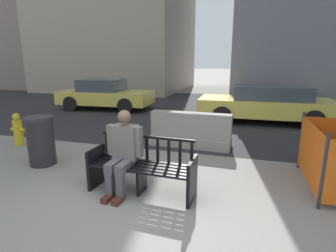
{
  "coord_description": "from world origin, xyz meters",
  "views": [
    {
      "loc": [
        1.46,
        -2.93,
        2.02
      ],
      "look_at": [
        -0.02,
        2.14,
        0.75
      ],
      "focal_mm": 28.0,
      "sensor_mm": 36.0,
      "label": 1
    }
  ],
  "objects_px": {
    "street_bench": "(142,169)",
    "car_taxi_near": "(266,103)",
    "jersey_barrier_centre": "(190,132)",
    "seated_person": "(123,150)",
    "trash_bin": "(41,141)",
    "fire_hydrant": "(18,130)",
    "car_sedan_mid": "(105,95)"
  },
  "relations": [
    {
      "from": "street_bench",
      "to": "car_taxi_near",
      "type": "height_order",
      "value": "car_taxi_near"
    },
    {
      "from": "seated_person",
      "to": "trash_bin",
      "type": "bearing_deg",
      "value": 164.51
    },
    {
      "from": "street_bench",
      "to": "car_sedan_mid",
      "type": "distance_m",
      "value": 8.2
    },
    {
      "from": "car_sedan_mid",
      "to": "fire_hydrant",
      "type": "height_order",
      "value": "car_sedan_mid"
    },
    {
      "from": "seated_person",
      "to": "trash_bin",
      "type": "height_order",
      "value": "seated_person"
    },
    {
      "from": "car_sedan_mid",
      "to": "trash_bin",
      "type": "xyz_separation_m",
      "value": [
        2.1,
        -6.31,
        -0.16
      ]
    },
    {
      "from": "street_bench",
      "to": "car_taxi_near",
      "type": "xyz_separation_m",
      "value": [
        2.22,
        6.01,
        0.26
      ]
    },
    {
      "from": "jersey_barrier_centre",
      "to": "trash_bin",
      "type": "bearing_deg",
      "value": -141.75
    },
    {
      "from": "car_taxi_near",
      "to": "fire_hydrant",
      "type": "height_order",
      "value": "car_taxi_near"
    },
    {
      "from": "seated_person",
      "to": "car_taxi_near",
      "type": "height_order",
      "value": "seated_person"
    },
    {
      "from": "car_taxi_near",
      "to": "fire_hydrant",
      "type": "bearing_deg",
      "value": -143.38
    },
    {
      "from": "trash_bin",
      "to": "car_sedan_mid",
      "type": "bearing_deg",
      "value": 108.37
    },
    {
      "from": "street_bench",
      "to": "trash_bin",
      "type": "xyz_separation_m",
      "value": [
        -2.4,
        0.54,
        0.1
      ]
    },
    {
      "from": "street_bench",
      "to": "fire_hydrant",
      "type": "distance_m",
      "value": 4.18
    },
    {
      "from": "street_bench",
      "to": "seated_person",
      "type": "bearing_deg",
      "value": -171.24
    },
    {
      "from": "street_bench",
      "to": "jersey_barrier_centre",
      "type": "relative_size",
      "value": 0.84
    },
    {
      "from": "street_bench",
      "to": "jersey_barrier_centre",
      "type": "bearing_deg",
      "value": 84.62
    },
    {
      "from": "street_bench",
      "to": "car_sedan_mid",
      "type": "height_order",
      "value": "car_sedan_mid"
    },
    {
      "from": "street_bench",
      "to": "trash_bin",
      "type": "height_order",
      "value": "trash_bin"
    },
    {
      "from": "car_taxi_near",
      "to": "jersey_barrier_centre",
      "type": "bearing_deg",
      "value": -120.27
    },
    {
      "from": "car_taxi_near",
      "to": "car_sedan_mid",
      "type": "xyz_separation_m",
      "value": [
        -6.72,
        0.84,
        -0.0
      ]
    },
    {
      "from": "fire_hydrant",
      "to": "street_bench",
      "type": "bearing_deg",
      "value": -20.29
    },
    {
      "from": "trash_bin",
      "to": "fire_hydrant",
      "type": "height_order",
      "value": "trash_bin"
    },
    {
      "from": "car_sedan_mid",
      "to": "fire_hydrant",
      "type": "relative_size",
      "value": 5.03
    },
    {
      "from": "street_bench",
      "to": "car_sedan_mid",
      "type": "relative_size",
      "value": 0.41
    },
    {
      "from": "street_bench",
      "to": "car_taxi_near",
      "type": "bearing_deg",
      "value": 69.69
    },
    {
      "from": "car_sedan_mid",
      "to": "fire_hydrant",
      "type": "xyz_separation_m",
      "value": [
        0.58,
        -5.4,
        -0.27
      ]
    },
    {
      "from": "seated_person",
      "to": "car_taxi_near",
      "type": "bearing_deg",
      "value": 67.43
    },
    {
      "from": "seated_person",
      "to": "jersey_barrier_centre",
      "type": "relative_size",
      "value": 0.65
    },
    {
      "from": "street_bench",
      "to": "seated_person",
      "type": "xyz_separation_m",
      "value": [
        -0.29,
        -0.05,
        0.29
      ]
    },
    {
      "from": "street_bench",
      "to": "trash_bin",
      "type": "bearing_deg",
      "value": 167.35
    },
    {
      "from": "fire_hydrant",
      "to": "jersey_barrier_centre",
      "type": "bearing_deg",
      "value": 15.76
    }
  ]
}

